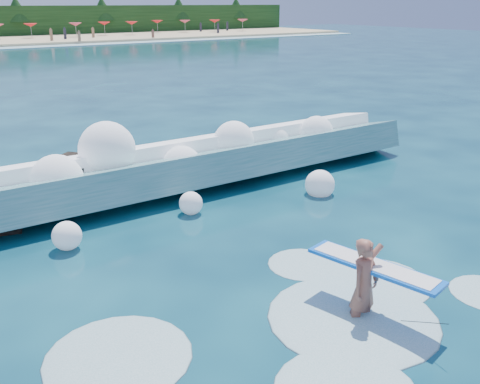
% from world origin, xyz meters
% --- Properties ---
extents(ground, '(200.00, 200.00, 0.00)m').
position_xyz_m(ground, '(0.00, 0.00, 0.00)').
color(ground, '#072A3C').
rests_on(ground, ground).
extents(breaking_wave, '(19.69, 3.00, 1.70)m').
position_xyz_m(breaking_wave, '(1.05, 6.48, 0.59)').
color(breaking_wave, teal).
rests_on(breaking_wave, ground).
extents(surfer_with_board, '(1.23, 3.03, 1.89)m').
position_xyz_m(surfer_with_board, '(1.40, -2.25, 0.70)').
color(surfer_with_board, '#9E5C49').
rests_on(surfer_with_board, ground).
extents(wave_spray, '(14.92, 4.87, 2.43)m').
position_xyz_m(wave_spray, '(0.59, 6.29, 1.05)').
color(wave_spray, white).
rests_on(wave_spray, ground).
extents(surf_foam, '(9.00, 5.49, 0.16)m').
position_xyz_m(surf_foam, '(0.51, -1.96, 0.00)').
color(surf_foam, silver).
rests_on(surf_foam, ground).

